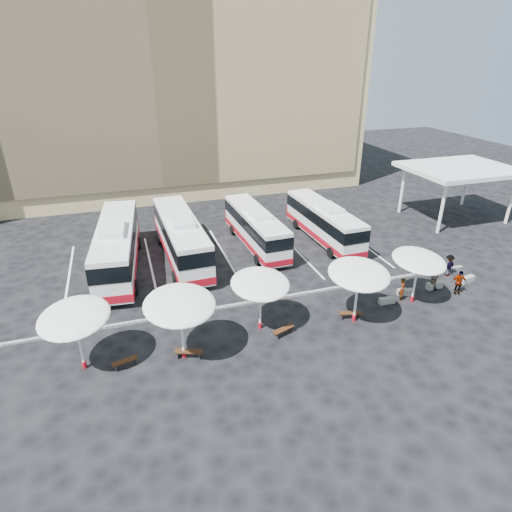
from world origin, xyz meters
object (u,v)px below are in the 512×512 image
object	(u,v)px
sunshade_0	(74,318)
conc_bench_0	(387,301)
sunshade_2	(260,284)
wood_bench_1	(189,352)
bus_3	(323,221)
sunshade_1	(180,305)
wood_bench_2	(284,330)
conc_bench_2	(434,285)
bus_0	(117,245)
wood_bench_0	(125,362)
sunshade_3	(359,274)
wood_bench_3	(351,314)
sunshade_4	(419,261)
conc_bench_3	(467,279)
passenger_2	(459,283)
passenger_3	(449,265)
conc_bench_1	(405,292)
passenger_0	(402,289)
passenger_1	(434,278)
bus_2	(255,227)

from	to	relation	value
sunshade_0	conc_bench_0	bearing A→B (deg)	2.10
sunshade_2	wood_bench_1	size ratio (longest dim) A/B	2.53
bus_3	wood_bench_1	size ratio (longest dim) A/B	7.08
sunshade_0	bus_3	bearing A→B (deg)	31.10
sunshade_1	wood_bench_2	world-z (taller)	sunshade_1
sunshade_1	conc_bench_2	distance (m)	18.50
bus_0	wood_bench_0	world-z (taller)	bus_0
sunshade_0	sunshade_2	distance (m)	10.01
bus_0	sunshade_3	xyz separation A→B (m)	(13.60, -11.78, 1.27)
sunshade_3	wood_bench_3	bearing A→B (deg)	108.61
sunshade_4	conc_bench_3	bearing A→B (deg)	10.83
bus_3	wood_bench_3	xyz separation A→B (m)	(-3.87, -11.98, -1.42)
bus_3	wood_bench_3	size ratio (longest dim) A/B	7.30
sunshade_4	wood_bench_3	size ratio (longest dim) A/B	2.79
sunshade_1	passenger_2	xyz separation A→B (m)	(19.07, 0.99, -2.46)
wood_bench_0	wood_bench_1	xyz separation A→B (m)	(3.35, -0.30, 0.04)
bus_0	wood_bench_1	bearing A→B (deg)	-69.79
conc_bench_2	passenger_2	world-z (taller)	passenger_2
conc_bench_2	passenger_3	xyz separation A→B (m)	(2.22, 1.34, 0.61)
sunshade_2	wood_bench_0	xyz separation A→B (m)	(-7.93, -1.15, -2.75)
wood_bench_2	conc_bench_1	bearing A→B (deg)	10.28
sunshade_3	wood_bench_1	world-z (taller)	sunshade_3
wood_bench_3	conc_bench_0	size ratio (longest dim) A/B	1.40
conc_bench_2	passenger_2	xyz separation A→B (m)	(0.96, -1.14, 0.66)
bus_3	passenger_0	bearing A→B (deg)	-89.30
bus_3	wood_bench_2	world-z (taller)	bus_3
passenger_2	passenger_3	xyz separation A→B (m)	(1.26, 2.48, -0.06)
sunshade_3	passenger_1	distance (m)	7.92
conc_bench_3	sunshade_1	bearing A→B (deg)	-174.17
wood_bench_3	passenger_3	xyz separation A→B (m)	(9.78, 2.91, 0.49)
sunshade_4	conc_bench_0	bearing A→B (deg)	169.31
sunshade_0	wood_bench_2	world-z (taller)	sunshade_0
sunshade_2	passenger_0	bearing A→B (deg)	1.03
wood_bench_0	wood_bench_1	distance (m)	3.36
wood_bench_0	passenger_1	world-z (taller)	passenger_1
sunshade_2	conc_bench_2	bearing A→B (deg)	3.51
sunshade_0	passenger_2	bearing A→B (deg)	0.62
conc_bench_0	passenger_0	distance (m)	1.31
sunshade_0	sunshade_1	xyz separation A→B (m)	(5.17, -0.73, 0.19)
bus_2	sunshade_2	bearing A→B (deg)	-108.59
passenger_0	passenger_2	size ratio (longest dim) A/B	0.91
wood_bench_3	sunshade_3	bearing A→B (deg)	-71.39
wood_bench_3	conc_bench_2	bearing A→B (deg)	11.70
sunshade_2	wood_bench_2	xyz separation A→B (m)	(1.10, -1.08, -2.73)
sunshade_4	conc_bench_1	world-z (taller)	sunshade_4
sunshade_1	sunshade_4	bearing A→B (deg)	4.04
bus_2	bus_3	bearing A→B (deg)	-7.26
passenger_1	bus_3	bearing A→B (deg)	-19.11
sunshade_3	sunshade_0	bearing A→B (deg)	178.39
sunshade_2	sunshade_1	bearing A→B (deg)	-164.81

